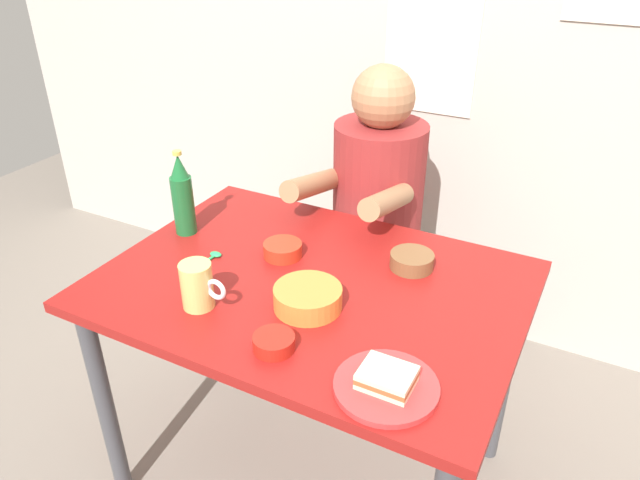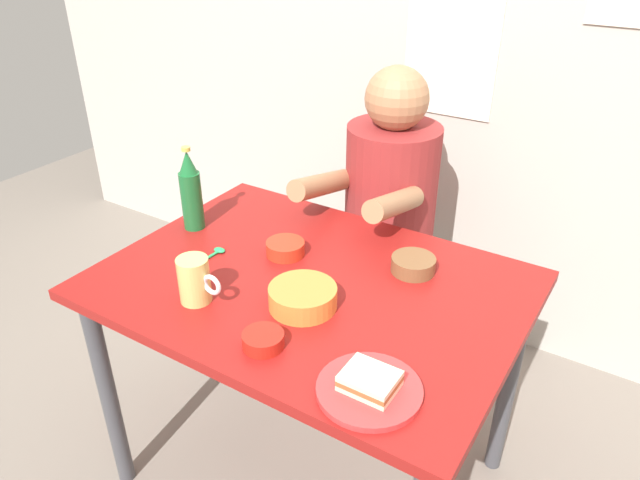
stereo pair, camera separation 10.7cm
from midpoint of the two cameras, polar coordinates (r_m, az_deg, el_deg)
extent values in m
plane|color=slate|center=(2.08, -2.27, -21.19)|extent=(6.00, 6.00, 0.00)
cube|color=#ADA89E|center=(2.30, 11.07, 21.28)|extent=(4.40, 0.08, 2.60)
cube|color=silver|center=(2.30, 9.26, 18.53)|extent=(0.35, 0.01, 0.54)
cube|color=maroon|center=(1.59, -2.78, -4.43)|extent=(1.10, 0.80, 0.03)
cylinder|color=#3F3F44|center=(1.89, -21.44, -14.72)|extent=(0.05, 0.05, 0.71)
cylinder|color=#3F3F44|center=(2.26, -8.99, -4.65)|extent=(0.05, 0.05, 0.71)
cylinder|color=#3F3F44|center=(1.94, 15.73, -12.14)|extent=(0.05, 0.05, 0.71)
cylinder|color=#4C4C51|center=(2.38, 3.70, -6.84)|extent=(0.08, 0.08, 0.41)
cylinder|color=brown|center=(2.25, 3.88, -2.22)|extent=(0.34, 0.34, 0.04)
cylinder|color=maroon|center=(2.12, 4.13, 4.24)|extent=(0.32, 0.32, 0.52)
sphere|color=#A0704C|center=(1.99, 4.51, 13.49)|extent=(0.21, 0.21, 0.21)
cylinder|color=#A0704C|center=(1.92, -2.38, 5.27)|extent=(0.07, 0.31, 0.14)
cylinder|color=#A0704C|center=(1.81, 4.78, 3.68)|extent=(0.07, 0.31, 0.14)
cylinder|color=red|center=(1.26, 3.88, -13.90)|extent=(0.22, 0.22, 0.01)
cube|color=beige|center=(1.25, 3.90, -13.46)|extent=(0.11, 0.09, 0.01)
cube|color=#9E592D|center=(1.24, 3.92, -13.06)|extent=(0.11, 0.09, 0.01)
cube|color=beige|center=(1.24, 3.93, -12.65)|extent=(0.11, 0.09, 0.01)
cylinder|color=#D1BC66|center=(1.50, -13.73, -4.29)|extent=(0.08, 0.08, 0.12)
torus|color=silver|center=(1.46, -12.02, -4.71)|extent=(0.06, 0.01, 0.06)
cylinder|color=#19602D|center=(1.83, -14.59, 3.21)|extent=(0.06, 0.06, 0.18)
cone|color=#19602D|center=(1.78, -15.09, 6.81)|extent=(0.05, 0.05, 0.07)
cylinder|color=#BFB74C|center=(1.76, -15.26, 8.04)|extent=(0.03, 0.03, 0.01)
cylinder|color=red|center=(1.69, -5.41, -0.96)|extent=(0.11, 0.11, 0.04)
cylinder|color=#A33521|center=(1.68, -5.43, -0.71)|extent=(0.09, 0.09, 0.02)
cylinder|color=brown|center=(1.64, 6.94, -2.02)|extent=(0.12, 0.12, 0.04)
cylinder|color=brown|center=(1.63, 6.96, -1.75)|extent=(0.10, 0.10, 0.02)
cylinder|color=#B21E14|center=(1.36, -6.73, -9.79)|extent=(0.10, 0.10, 0.03)
cylinder|color=maroon|center=(1.35, -6.75, -9.54)|extent=(0.08, 0.08, 0.02)
cylinder|color=orange|center=(1.47, -3.28, -5.60)|extent=(0.17, 0.17, 0.05)
cylinder|color=#B25B2D|center=(1.46, -3.29, -5.21)|extent=(0.14, 0.14, 0.02)
cylinder|color=#26A559|center=(1.69, -12.94, -2.26)|extent=(0.01, 0.11, 0.01)
ellipsoid|color=#26A559|center=(1.72, -11.73, -1.38)|extent=(0.04, 0.02, 0.01)
camera|label=1|loc=(0.05, -91.96, -1.11)|focal=33.42mm
camera|label=2|loc=(0.05, 88.04, 1.11)|focal=33.42mm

